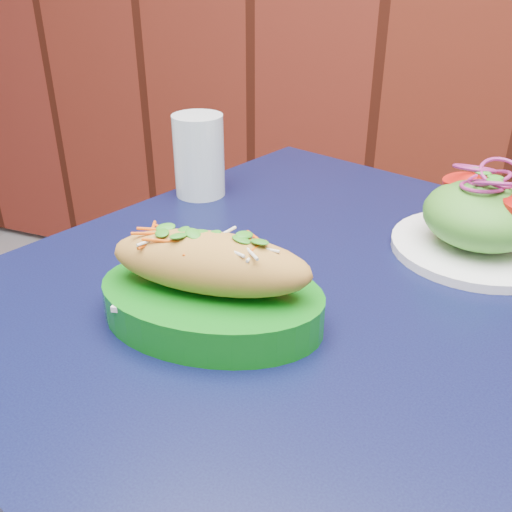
% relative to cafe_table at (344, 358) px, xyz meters
% --- Properties ---
extents(cafe_table, '(1.02, 1.02, 0.75)m').
position_rel_cafe_table_xyz_m(cafe_table, '(0.00, 0.00, 0.00)').
color(cafe_table, black).
rests_on(cafe_table, ground).
extents(banh_mi_basket, '(0.25, 0.18, 0.11)m').
position_rel_cafe_table_xyz_m(banh_mi_basket, '(-0.13, -0.10, 0.13)').
color(banh_mi_basket, '#0E7014').
rests_on(banh_mi_basket, cafe_table).
extents(salad_plate, '(0.22, 0.22, 0.12)m').
position_rel_cafe_table_xyz_m(salad_plate, '(0.13, 0.17, 0.13)').
color(salad_plate, white).
rests_on(salad_plate, cafe_table).
extents(water_glass, '(0.08, 0.08, 0.13)m').
position_rel_cafe_table_xyz_m(water_glass, '(-0.30, 0.22, 0.15)').
color(water_glass, silver).
rests_on(water_glass, cafe_table).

